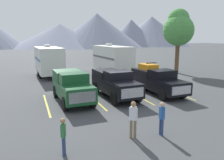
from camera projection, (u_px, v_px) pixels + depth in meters
name	position (u px, v px, depth m)	size (l,w,h in m)	color
ground_plane	(119.00, 99.00, 16.84)	(240.00, 240.00, 0.00)	#3F4244
pickup_truck_a	(72.00, 86.00, 16.06)	(2.28, 5.34, 2.17)	#144723
pickup_truck_b	(114.00, 83.00, 17.32)	(2.27, 5.73, 2.12)	black
pickup_truck_c	(156.00, 80.00, 18.58)	(2.28, 5.87, 2.44)	black
lot_stripe_a	(47.00, 105.00, 15.50)	(0.12, 5.50, 0.01)	gold
lot_stripe_b	(95.00, 100.00, 16.68)	(0.12, 5.50, 0.01)	gold
lot_stripe_c	(137.00, 96.00, 17.86)	(0.12, 5.50, 0.01)	gold
lot_stripe_d	(173.00, 92.00, 19.04)	(0.12, 5.50, 0.01)	gold
camper_trailer_a	(49.00, 60.00, 25.96)	(2.93, 7.39, 3.69)	silver
camper_trailer_b	(112.00, 58.00, 27.85)	(3.00, 8.38, 3.77)	silver
person_a	(162.00, 116.00, 10.53)	(0.22, 0.36, 1.62)	navy
person_b	(63.00, 134.00, 8.73)	(0.24, 0.33, 1.53)	navy
person_c	(133.00, 117.00, 10.20)	(0.33, 0.31, 1.75)	#726047
tree_a	(178.00, 28.00, 28.08)	(3.82, 3.82, 8.04)	brown
mountain_ridge	(49.00, 32.00, 97.92)	(157.37, 49.67, 14.92)	gray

